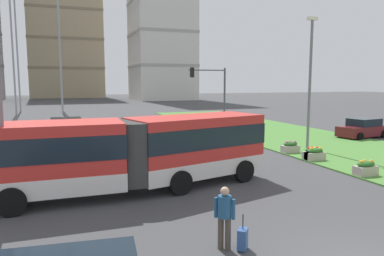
# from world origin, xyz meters

# --- Properties ---
(grass_median) EXTENTS (10.00, 70.00, 0.08)m
(grass_median) POSITION_xyz_m (11.40, 10.00, 0.04)
(grass_median) COLOR #4C8438
(grass_median) RESTS_ON ground_plane
(articulated_bus) EXTENTS (11.92, 4.00, 3.00)m
(articulated_bus) POSITION_xyz_m (-3.73, 8.62, 1.65)
(articulated_bus) COLOR red
(articulated_bus) RESTS_ON ground
(car_maroon_sedan) EXTENTS (4.63, 2.57, 1.58)m
(car_maroon_sedan) POSITION_xyz_m (16.44, 16.59, 0.75)
(car_maroon_sedan) COLOR maroon
(car_maroon_sedan) RESTS_ON ground
(car_white_van) EXTENTS (4.41, 2.04, 1.58)m
(car_white_van) POSITION_xyz_m (-6.04, 25.49, 0.75)
(car_white_van) COLOR silver
(car_white_van) RESTS_ON ground
(pedestrian_crossing) EXTENTS (0.47, 0.40, 1.74)m
(pedestrian_crossing) POSITION_xyz_m (-2.57, 2.41, 1.00)
(pedestrian_crossing) COLOR #4C4238
(pedestrian_crossing) RESTS_ON ground
(rolling_suitcase) EXTENTS (0.41, 0.43, 0.97)m
(rolling_suitcase) POSITION_xyz_m (-2.12, 2.21, 0.31)
(rolling_suitcase) COLOR #335693
(rolling_suitcase) RESTS_ON ground
(flower_planter_2) EXTENTS (1.10, 0.56, 0.74)m
(flower_planter_2) POSITION_xyz_m (7.00, 7.00, 0.43)
(flower_planter_2) COLOR #B7AD9E
(flower_planter_2) RESTS_ON grass_median
(flower_planter_3) EXTENTS (1.10, 0.56, 0.74)m
(flower_planter_3) POSITION_xyz_m (7.00, 10.67, 0.43)
(flower_planter_3) COLOR #B7AD9E
(flower_planter_3) RESTS_ON grass_median
(flower_planter_4) EXTENTS (1.10, 0.56, 0.74)m
(flower_planter_4) POSITION_xyz_m (7.00, 10.87, 0.43)
(flower_planter_4) COLOR #B7AD9E
(flower_planter_4) RESTS_ON grass_median
(flower_planter_5) EXTENTS (1.10, 0.56, 0.74)m
(flower_planter_5) POSITION_xyz_m (7.00, 13.03, 0.43)
(flower_planter_5) COLOR #B7AD9E
(flower_planter_5) RESTS_ON grass_median
(traffic_light_near_left) EXTENTS (3.20, 0.28, 6.41)m
(traffic_light_near_left) POSITION_xyz_m (-6.54, -3.00, 4.33)
(traffic_light_near_left) COLOR #474C51
(traffic_light_near_left) RESTS_ON ground
(traffic_light_far_right) EXTENTS (3.32, 0.28, 5.68)m
(traffic_light_far_right) POSITION_xyz_m (5.53, 22.00, 3.90)
(traffic_light_far_right) COLOR #474C51
(traffic_light_far_right) RESTS_ON ground
(streetlight_median) EXTENTS (0.70, 0.28, 8.65)m
(streetlight_median) POSITION_xyz_m (8.90, 13.81, 4.77)
(streetlight_median) COLOR slate
(streetlight_median) RESTS_ON ground
(apartment_tower_westcentre) EXTENTS (20.34, 16.19, 40.43)m
(apartment_tower_westcentre) POSITION_xyz_m (-4.01, 109.01, 20.24)
(apartment_tower_westcentre) COLOR tan
(apartment_tower_westcentre) RESTS_ON ground
(apartment_tower_centre) EXTENTS (14.80, 16.88, 41.05)m
(apartment_tower_centre) POSITION_xyz_m (18.98, 87.00, 20.55)
(apartment_tower_centre) COLOR silver
(apartment_tower_centre) RESTS_ON ground
(transmission_pylon) EXTENTS (9.00, 6.24, 29.46)m
(transmission_pylon) POSITION_xyz_m (-9.18, 51.78, 16.14)
(transmission_pylon) COLOR gray
(transmission_pylon) RESTS_ON ground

